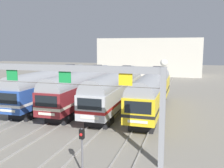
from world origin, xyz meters
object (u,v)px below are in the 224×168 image
commuter_train_blue (53,85)px  catenary_gantry (38,83)px  commuter_train_maroon (84,86)px  commuter_train_yellow (152,90)px  commuter_train_stainless (117,88)px  yard_signal_mast (82,142)px

commuter_train_blue → catenary_gantry: 15.16m
commuter_train_blue → commuter_train_maroon: bearing=0.0°
commuter_train_blue → commuter_train_maroon: size_ratio=1.00×
commuter_train_blue → commuter_train_yellow: 12.92m
commuter_train_maroon → commuter_train_stainless: (4.31, 0.00, 0.00)m
commuter_train_maroon → catenary_gantry: bearing=-80.9°
yard_signal_mast → commuter_train_stainless: bearing=97.8°
catenary_gantry → yard_signal_mast: (4.31, -2.21, -3.13)m
commuter_train_stainless → commuter_train_yellow: 4.31m
commuter_train_stainless → catenary_gantry: size_ratio=0.99×
commuter_train_maroon → commuter_train_stainless: bearing=0.0°
commuter_train_maroon → commuter_train_blue: bearing=180.0°
commuter_train_stainless → catenary_gantry: 13.89m
commuter_train_blue → commuter_train_yellow: size_ratio=1.00×
commuter_train_stainless → yard_signal_mast: (2.15, -15.71, -0.69)m
commuter_train_yellow → catenary_gantry: catenary_gantry is taller
commuter_train_blue → yard_signal_mast: (10.77, -15.71, -0.69)m
commuter_train_yellow → yard_signal_mast: bearing=-97.8°
catenary_gantry → commuter_train_yellow: bearing=64.4°
commuter_train_yellow → catenary_gantry: bearing=-115.6°
commuter_train_yellow → yard_signal_mast: 15.87m
commuter_train_maroon → commuter_train_stainless: size_ratio=1.00×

